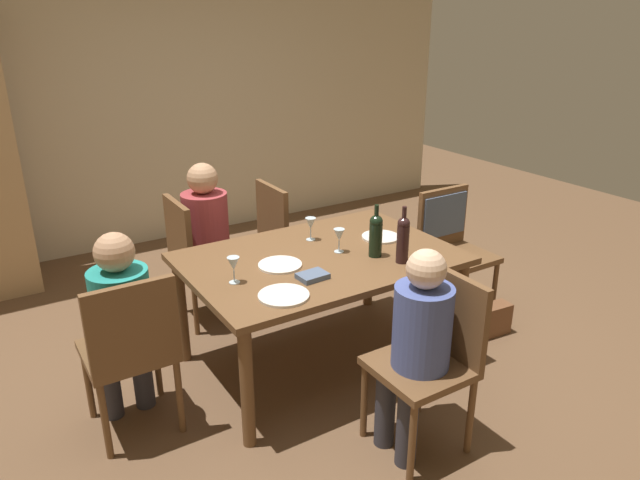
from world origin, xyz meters
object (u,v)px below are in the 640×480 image
object	(u,v)px
person_man_bearded	(417,338)
wine_bottle_dark_red	(376,234)
chair_left_end	(131,346)
wine_glass_centre	(339,236)
wine_bottle_tall_green	(403,238)
dinner_plate_guest_right	(284,295)
handbag	(491,320)
chair_right_end	(448,234)
wine_glass_near_left	(311,224)
dinner_plate_guest_left	(381,237)
person_woman_host	(210,231)
dinner_plate_host	(280,265)
chair_far_right	(286,232)
wine_glass_near_right	(233,265)
chair_far_left	(196,252)
chair_near	(434,350)
person_man_guest	(122,317)
dining_table	(320,268)

from	to	relation	value
person_man_bearded	wine_bottle_dark_red	size ratio (longest dim) A/B	3.39
chair_left_end	wine_glass_centre	distance (m)	1.34
wine_bottle_tall_green	dinner_plate_guest_right	distance (m)	0.82
person_man_bearded	wine_bottle_tall_green	distance (m)	0.74
handbag	wine_glass_centre	bearing A→B (deg)	162.24
chair_right_end	wine_glass_near_left	bearing A→B (deg)	-6.70
chair_right_end	wine_bottle_dark_red	xyz separation A→B (m)	(-0.90, -0.30, 0.28)
handbag	chair_right_end	bearing A→B (deg)	90.00
dinner_plate_guest_left	wine_glass_near_left	bearing A→B (deg)	152.17
person_woman_host	dinner_plate_host	world-z (taller)	person_woman_host
chair_far_right	wine_glass_near_right	xyz separation A→B (m)	(-0.87, -1.00, 0.31)
chair_right_end	wine_bottle_dark_red	bearing A→B (deg)	18.63
person_man_bearded	dinner_plate_guest_left	bearing A→B (deg)	-28.07
chair_left_end	wine_bottle_dark_red	bearing A→B (deg)	-3.67
wine_glass_centre	wine_glass_near_right	xyz separation A→B (m)	(-0.72, -0.06, 0.00)
chair_right_end	wine_glass_near_left	xyz separation A→B (m)	(-1.09, 0.13, 0.24)
chair_far_left	chair_near	world-z (taller)	same
chair_near	handbag	bearing A→B (deg)	-62.27
wine_glass_near_right	chair_near	bearing A→B (deg)	-51.25
dinner_plate_guest_left	handbag	distance (m)	1.01
wine_glass_near_left	wine_glass_near_right	size ratio (longest dim) A/B	1.00
chair_right_end	handbag	bearing A→B (deg)	90.00
person_woman_host	person_man_guest	xyz separation A→B (m)	(-0.85, -0.90, -0.02)
dinner_plate_guest_right	chair_far_right	bearing A→B (deg)	60.74
chair_right_end	wine_glass_near_right	world-z (taller)	chair_right_end
chair_near	chair_right_end	bearing A→B (deg)	-46.19
wine_glass_near_left	dining_table	bearing A→B (deg)	-109.11
chair_far_left	person_woman_host	world-z (taller)	person_woman_host
chair_far_left	wine_glass_near_left	world-z (taller)	chair_far_left
dinner_plate_guest_right	handbag	world-z (taller)	dinner_plate_guest_right
person_woman_host	wine_bottle_dark_red	xyz separation A→B (m)	(0.61, -1.10, 0.21)
chair_right_end	person_woman_host	xyz separation A→B (m)	(-1.51, 0.80, 0.07)
person_man_guest	handbag	distance (m)	2.45
chair_near	wine_glass_near_left	bearing A→B (deg)	-0.01
chair_far_right	wine_bottle_dark_red	size ratio (longest dim) A/B	2.86
dinner_plate_guest_right	handbag	bearing A→B (deg)	0.52
dining_table	person_man_bearded	size ratio (longest dim) A/B	1.47
person_man_bearded	person_man_guest	world-z (taller)	person_man_guest
chair_left_end	dinner_plate_guest_right	xyz separation A→B (m)	(0.73, -0.28, 0.21)
chair_near	chair_left_end	size ratio (longest dim) A/B	1.00
person_woman_host	wine_glass_near_right	distance (m)	1.05
wine_glass_near_left	handbag	size ratio (longest dim) A/B	0.53
chair_right_end	handbag	xyz separation A→B (m)	(0.00, -0.47, -0.48)
wine_bottle_tall_green	wine_bottle_dark_red	size ratio (longest dim) A/B	1.06
wine_glass_near_left	person_man_bearded	bearing A→B (deg)	-95.48
dining_table	chair_near	bearing A→B (deg)	-84.61
wine_bottle_dark_red	dinner_plate_guest_left	xyz separation A→B (m)	(0.21, 0.22, -0.13)
dinner_plate_host	dinner_plate_guest_right	world-z (taller)	same
person_woman_host	wine_glass_near_left	world-z (taller)	person_woman_host
chair_far_right	person_woman_host	world-z (taller)	person_woman_host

